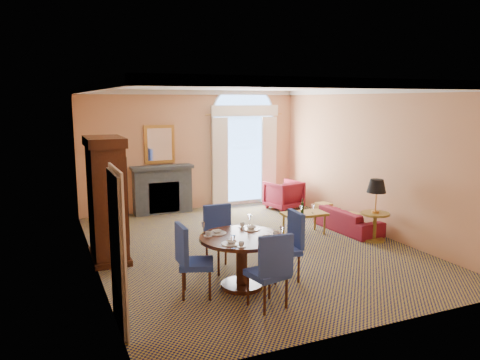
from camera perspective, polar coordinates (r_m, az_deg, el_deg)
name	(u,v)px	position (r m, az deg, el deg)	size (l,w,h in m)	color
ground	(250,247)	(9.59, 1.20, -8.14)	(7.50, 7.50, 0.00)	#141540
room_envelope	(236,121)	(9.74, -0.53, 7.18)	(6.04, 7.52, 3.45)	tan
armoire	(107,201)	(8.94, -15.92, -2.52)	(0.66, 1.17, 2.29)	black
dining_table	(242,250)	(7.43, 0.22, -8.52)	(1.34, 1.34, 1.04)	black
dining_chair_north	(220,233)	(8.26, -2.49, -6.46)	(0.59, 0.59, 1.13)	navy
dining_chair_south	(271,267)	(6.67, 3.84, -10.49)	(0.59, 0.59, 1.13)	navy
dining_chair_east	(290,241)	(7.85, 6.07, -7.39)	(0.59, 0.59, 1.13)	navy
dining_chair_west	(189,256)	(7.13, -6.18, -9.17)	(0.64, 0.64, 1.13)	navy
sofa	(348,220)	(10.95, 13.01, -4.75)	(1.73, 0.67, 0.50)	maroon
armchair	(284,195)	(12.80, 5.33, -1.81)	(0.83, 0.86, 0.78)	maroon
coffee_table	(304,214)	(10.44, 7.84, -4.19)	(0.99, 0.59, 0.82)	olive
side_table	(376,202)	(10.19, 16.22, -2.59)	(0.61, 0.61, 1.29)	olive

